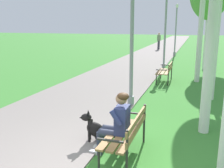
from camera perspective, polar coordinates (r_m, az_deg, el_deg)
The scene contains 9 objects.
paved_path at distance 27.81m, azimuth 11.20°, elevation 7.95°, with size 3.66×60.00×0.04m, color gray.
park_bench_near at distance 4.81m, azimuth 3.42°, elevation -10.56°, with size 0.55×1.50×0.85m.
park_bench_mid at distance 11.28m, azimuth 11.97°, elevation 3.04°, with size 0.55×1.50×0.85m.
person_seated_on_near_bench at distance 4.80m, azimuth 1.04°, elevation -8.42°, with size 0.74×0.49×1.25m.
dog_black at distance 5.47m, azimuth -3.21°, elevation -10.39°, with size 0.81×0.42×0.71m.
lamp_post_near at distance 7.56m, azimuth 4.45°, elevation 9.93°, with size 0.24×0.24×3.90m.
lamp_post_mid at distance 14.46m, azimuth 11.82°, elevation 11.60°, with size 0.24×0.24×4.07m.
lamp_post_far at distance 20.90m, azimuth 14.08°, elevation 11.80°, with size 0.24×0.24×4.00m.
pedestrian_distant at distance 25.74m, azimuth 10.43°, elevation 9.42°, with size 0.32×0.22×1.65m.
Camera 1 is at (1.54, -3.47, 2.45)m, focal length 40.85 mm.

